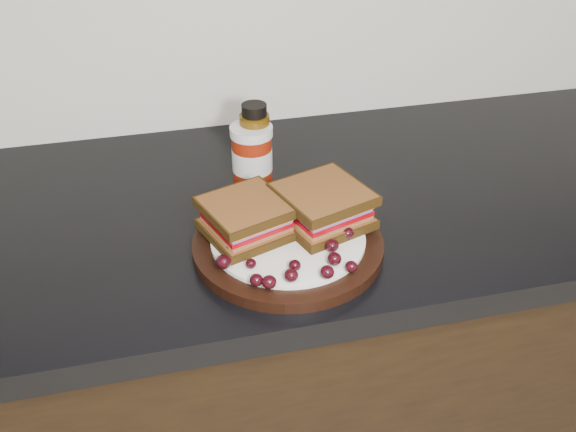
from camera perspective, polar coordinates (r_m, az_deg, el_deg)
The scene contains 29 objects.
base_cabinets at distance 1.37m, azimuth -1.22°, elevation -15.44°, with size 3.96×0.58×0.86m, color black.
countertop at distance 1.07m, azimuth -1.51°, elevation 0.46°, with size 3.98×0.60×0.04m, color black.
plate at distance 0.94m, azimuth 0.00°, elevation -2.57°, with size 0.28×0.28×0.02m, color black.
sandwich_left at distance 0.93m, azimuth -3.75°, elevation -0.19°, with size 0.11×0.11×0.05m, color brown, non-canonical shape.
sandwich_right at distance 0.95m, azimuth 3.11°, elevation 0.90°, with size 0.12×0.12×0.06m, color brown, non-canonical shape.
grape_0 at distance 0.87m, azimuth -5.75°, elevation -4.07°, with size 0.02×0.02×0.02m, color black.
grape_1 at distance 0.87m, azimuth -3.32°, elevation -4.25°, with size 0.01×0.01×0.01m, color black.
grape_2 at distance 0.84m, azimuth -2.83°, elevation -5.70°, with size 0.02×0.02×0.02m, color black.
grape_3 at distance 0.84m, azimuth -1.68°, elevation -5.89°, with size 0.02×0.02×0.02m, color black.
grape_4 at distance 0.85m, azimuth 0.29°, elevation -5.29°, with size 0.02×0.02×0.02m, color black.
grape_5 at distance 0.87m, azimuth 0.60°, elevation -4.41°, with size 0.02×0.02×0.02m, color black.
grape_6 at distance 0.86m, azimuth 3.50°, elevation -4.99°, with size 0.02×0.02×0.02m, color black.
grape_7 at distance 0.87m, azimuth 5.65°, elevation -4.50°, with size 0.02×0.02×0.02m, color black.
grape_8 at distance 0.88m, azimuth 4.14°, elevation -3.82°, with size 0.02×0.02×0.02m, color black.
grape_9 at distance 0.90m, azimuth 3.93°, elevation -2.63°, with size 0.02×0.02×0.02m, color black.
grape_10 at distance 0.93m, azimuth 5.30°, elevation -1.52°, with size 0.02×0.02×0.02m, color black.
grape_11 at distance 0.93m, azimuth 4.28°, elevation -1.28°, with size 0.02×0.02×0.02m, color black.
grape_12 at distance 0.95m, azimuth 4.65°, elevation -0.47°, with size 0.02×0.02×0.02m, color black.
grape_13 at distance 0.98m, azimuth 2.86°, elevation 0.73°, with size 0.02×0.02×0.01m, color black.
grape_14 at distance 0.96m, azimuth -3.64°, elevation -0.14°, with size 0.02×0.02×0.01m, color black.
grape_15 at distance 0.95m, azimuth -2.60°, elevation -0.36°, with size 0.02×0.02×0.02m, color black.
grape_16 at distance 0.93m, azimuth -4.42°, elevation -1.47°, with size 0.02×0.02×0.02m, color black.
grape_17 at distance 0.92m, azimuth -5.14°, elevation -1.72°, with size 0.02×0.02×0.02m, color black.
grape_18 at distance 0.90m, azimuth -4.99°, elevation -2.91°, with size 0.02×0.02×0.02m, color black.
grape_19 at distance 0.96m, azimuth -4.23°, elevation -0.22°, with size 0.02×0.02×0.02m, color black.
grape_20 at distance 0.93m, azimuth -2.89°, elevation -1.29°, with size 0.02×0.02×0.02m, color black.
grape_21 at distance 0.92m, azimuth -3.85°, elevation -1.80°, with size 0.02×0.02×0.02m, color black.
condiment_jar at distance 1.09m, azimuth -3.21°, elevation 5.44°, with size 0.07×0.07×0.10m, color maroon.
oil_bottle at distance 1.09m, azimuth -2.94°, elevation 6.53°, with size 0.05×0.05×0.14m, color #472E07.
Camera 1 is at (-0.18, 0.83, 1.47)m, focal length 40.00 mm.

